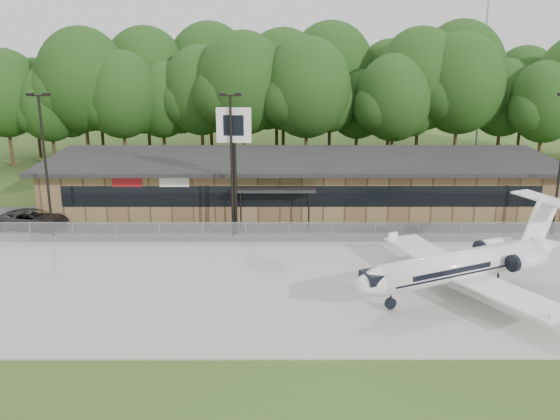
{
  "coord_description": "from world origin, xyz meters",
  "views": [
    {
      "loc": [
        -1.67,
        -26.12,
        14.47
      ],
      "look_at": [
        -1.63,
        12.0,
        3.28
      ],
      "focal_mm": 40.0,
      "sensor_mm": 36.0,
      "label": 1
    }
  ],
  "objects_px": {
    "terminal": "(299,182)",
    "pole_sign": "(234,139)",
    "business_jet": "(465,265)",
    "suv": "(33,219)"
  },
  "relations": [
    {
      "from": "terminal",
      "to": "pole_sign",
      "type": "bearing_deg",
      "value": -123.95
    },
    {
      "from": "business_jet",
      "to": "suv",
      "type": "xyz_separation_m",
      "value": [
        -28.72,
        12.09,
        -1.07
      ]
    },
    {
      "from": "business_jet",
      "to": "suv",
      "type": "relative_size",
      "value": 2.77
    },
    {
      "from": "business_jet",
      "to": "pole_sign",
      "type": "bearing_deg",
      "value": 116.88
    },
    {
      "from": "terminal",
      "to": "pole_sign",
      "type": "distance_m",
      "value": 9.89
    },
    {
      "from": "terminal",
      "to": "suv",
      "type": "relative_size",
      "value": 7.86
    },
    {
      "from": "pole_sign",
      "to": "terminal",
      "type": "bearing_deg",
      "value": 60.56
    },
    {
      "from": "suv",
      "to": "pole_sign",
      "type": "xyz_separation_m",
      "value": [
        15.23,
        -1.47,
        6.3
      ]
    },
    {
      "from": "terminal",
      "to": "suv",
      "type": "height_order",
      "value": "terminal"
    },
    {
      "from": "terminal",
      "to": "business_jet",
      "type": "bearing_deg",
      "value": -63.98
    }
  ]
}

